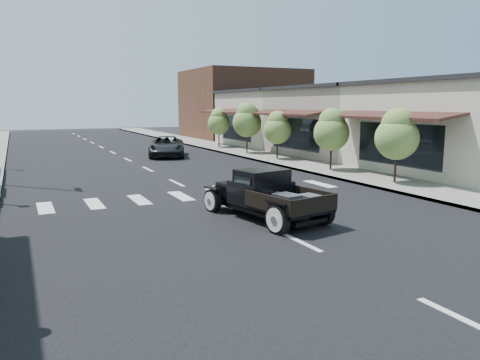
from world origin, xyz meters
name	(u,v)px	position (x,y,z in m)	size (l,w,h in m)	color
ground	(246,217)	(0.00, 0.00, 0.00)	(120.00, 120.00, 0.00)	black
road	(135,163)	(0.00, 15.00, 0.01)	(14.00, 80.00, 0.02)	black
road_markings	(158,175)	(0.00, 10.00, 0.00)	(12.00, 60.00, 0.06)	silver
sidewalk_right	(260,156)	(8.50, 15.00, 0.07)	(3.00, 80.00, 0.15)	gray
storefront_near	(471,129)	(15.00, 4.00, 2.25)	(10.00, 9.00, 4.50)	beige
storefront_mid	(357,123)	(15.00, 13.00, 2.25)	(10.00, 9.00, 4.50)	#A19587
storefront_far	(289,119)	(15.00, 22.00, 2.25)	(10.00, 9.00, 4.50)	#B5AA99
far_building_right	(243,105)	(15.50, 32.00, 3.50)	(11.00, 10.00, 7.00)	brown
small_tree_a	(396,147)	(8.30, 2.31, 1.69)	(1.84, 1.84, 3.07)	olive
small_tree_b	(331,140)	(8.30, 6.89, 1.68)	(1.83, 1.83, 3.05)	olive
small_tree_c	(277,136)	(8.30, 12.40, 1.57)	(1.71, 1.71, 2.85)	olive
small_tree_d	(247,128)	(8.30, 16.62, 1.84)	(2.02, 2.02, 3.37)	olive
small_tree_e	(219,128)	(8.30, 21.64, 1.63)	(1.78, 1.78, 2.96)	olive
hotrod_pickup	(266,194)	(0.41, -0.51, 0.78)	(2.09, 4.48, 1.55)	black
second_car	(167,147)	(2.80, 17.71, 0.68)	(2.26, 4.91, 1.36)	black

